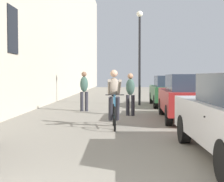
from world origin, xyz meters
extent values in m
cube|color=black|center=(-3.18, 9.45, 3.20)|extent=(0.04, 1.10, 1.70)
torus|color=black|center=(0.60, 6.60, 0.33)|extent=(0.09, 0.71, 0.71)
torus|color=black|center=(0.54, 7.65, 0.33)|extent=(0.09, 0.71, 0.71)
cylinder|color=#286084|center=(0.54, 7.56, 0.61)|extent=(0.05, 0.22, 0.58)
cylinder|color=#286084|center=(0.57, 7.06, 0.95)|extent=(0.08, 0.83, 0.14)
cylinder|color=#286084|center=(0.60, 6.62, 0.67)|extent=(0.04, 0.09, 0.67)
cylinder|color=#286084|center=(0.57, 7.15, 0.37)|extent=(0.10, 1.00, 0.12)
cylinder|color=black|center=(0.60, 6.65, 1.00)|extent=(0.52, 0.06, 0.03)
ellipsoid|color=black|center=(0.55, 7.47, 0.93)|extent=(0.12, 0.24, 0.06)
ellipsoid|color=gray|center=(0.55, 7.39, 1.21)|extent=(0.36, 0.37, 0.59)
sphere|color=tan|center=(0.55, 7.35, 1.60)|extent=(0.22, 0.22, 0.22)
cylinder|color=#26262D|center=(0.66, 7.32, 0.55)|extent=(0.15, 0.40, 0.75)
cylinder|color=#26262D|center=(0.46, 7.30, 0.55)|extent=(0.15, 0.40, 0.75)
cylinder|color=gray|center=(0.72, 7.01, 1.20)|extent=(0.15, 0.75, 0.48)
cylinder|color=gray|center=(0.43, 6.99, 1.20)|extent=(0.12, 0.75, 0.48)
cylinder|color=#26262D|center=(1.00, 10.27, 0.40)|extent=(0.14, 0.14, 0.79)
cylinder|color=#26262D|center=(1.20, 10.23, 0.40)|extent=(0.14, 0.14, 0.79)
ellipsoid|color=#38564C|center=(1.10, 10.25, 1.11)|extent=(0.38, 0.30, 0.63)
sphere|color=#A57A5B|center=(1.10, 10.25, 1.52)|extent=(0.22, 0.22, 0.22)
cylinder|color=#26262D|center=(-0.97, 11.77, 0.42)|extent=(0.14, 0.14, 0.84)
cylinder|color=#26262D|center=(-0.77, 11.78, 0.42)|extent=(0.14, 0.14, 0.84)
ellipsoid|color=#38564C|center=(-0.87, 11.77, 1.18)|extent=(0.35, 0.26, 0.67)
sphere|color=brown|center=(-0.87, 11.77, 1.61)|extent=(0.22, 0.22, 0.22)
cylinder|color=black|center=(1.67, 14.87, 2.30)|extent=(0.12, 0.12, 4.60)
sphere|color=silver|center=(1.67, 14.87, 4.74)|extent=(0.32, 0.32, 0.32)
cylinder|color=black|center=(2.22, 4.97, 0.32)|extent=(0.22, 0.64, 0.64)
cube|color=maroon|center=(3.12, 9.06, 0.68)|extent=(2.01, 4.51, 0.72)
cube|color=#283342|center=(3.10, 8.53, 1.31)|extent=(1.64, 2.46, 0.54)
cylinder|color=black|center=(2.34, 10.56, 0.32)|extent=(0.23, 0.65, 0.64)
cylinder|color=black|center=(4.02, 10.49, 0.32)|extent=(0.23, 0.65, 0.64)
cylinder|color=black|center=(2.23, 7.63, 0.32)|extent=(0.23, 0.65, 0.64)
cube|color=#23512D|center=(3.19, 14.50, 0.67)|extent=(1.88, 4.38, 0.71)
cube|color=#283342|center=(3.18, 13.98, 1.28)|extent=(1.55, 2.37, 0.53)
cylinder|color=black|center=(2.40, 15.95, 0.31)|extent=(0.21, 0.63, 0.63)
cylinder|color=black|center=(4.04, 15.92, 0.31)|extent=(0.21, 0.63, 0.63)
cylinder|color=black|center=(2.35, 13.08, 0.31)|extent=(0.21, 0.63, 0.63)
cylinder|color=black|center=(3.98, 13.05, 0.31)|extent=(0.21, 0.63, 0.63)
torus|color=black|center=(2.48, 3.00, 0.30)|extent=(0.10, 0.69, 0.69)
cylinder|color=black|center=(2.48, 2.90, 0.85)|extent=(0.62, 0.03, 0.03)
camera|label=1|loc=(0.84, -2.66, 1.52)|focal=53.81mm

